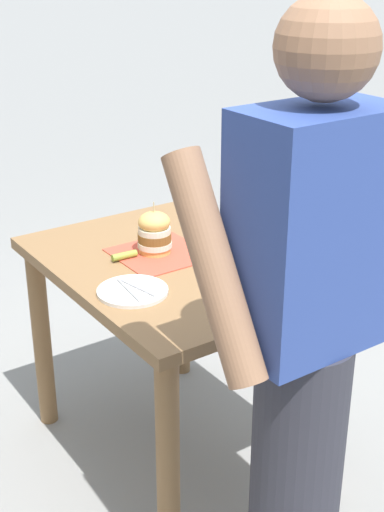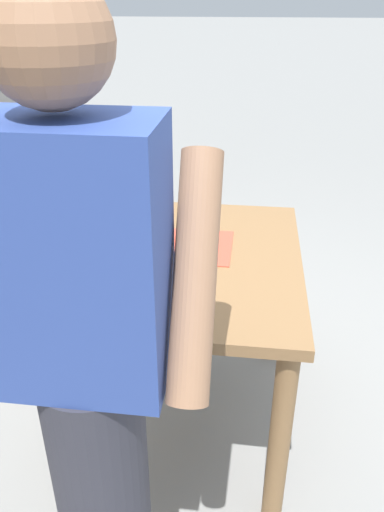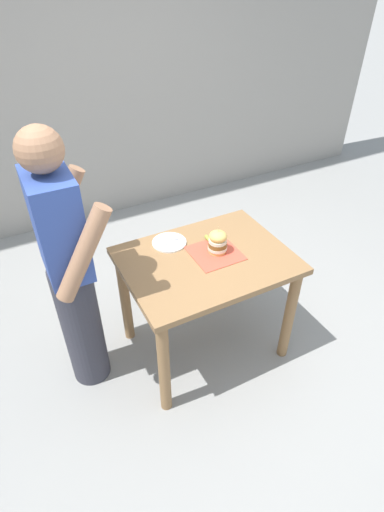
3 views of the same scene
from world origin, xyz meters
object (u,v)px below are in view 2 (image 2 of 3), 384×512
at_px(pickle_spear, 162,238).
at_px(side_plate_with_forks, 121,268).
at_px(patio_table, 195,289).
at_px(sandwich, 192,226).
at_px(diner_across_table, 90,377).

xyz_separation_m(pickle_spear, side_plate_with_forks, (0.10, 0.23, -0.01)).
bearing_deg(patio_table, sandwich, -74.45).
bearing_deg(patio_table, side_plate_with_forks, 28.90).
bearing_deg(side_plate_with_forks, pickle_spear, -114.06).
bearing_deg(side_plate_with_forks, sandwich, -134.29).
xyz_separation_m(patio_table, sandwich, (0.03, -0.09, 0.22)).
relative_size(sandwich, pickle_spear, 2.03).
bearing_deg(sandwich, diner_across_table, 82.23).
relative_size(patio_table, diner_across_table, 0.60).
height_order(side_plate_with_forks, diner_across_table, diner_across_table).
xyz_separation_m(sandwich, pickle_spear, (0.12, -0.01, -0.06)).
height_order(sandwich, side_plate_with_forks, sandwich).
relative_size(pickle_spear, diner_across_table, 0.05).
bearing_deg(sandwich, patio_table, 105.55).
relative_size(patio_table, side_plate_with_forks, 4.64).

